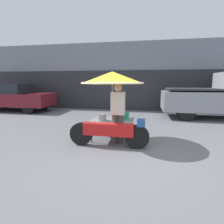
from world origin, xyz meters
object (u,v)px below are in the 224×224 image
Objects in this scene: parked_car at (14,97)px; vendor_person at (118,110)px; vendor_motorcycle_cart at (112,88)px; pickup_truck at (222,97)px.

vendor_person is at bearing -32.53° from parked_car.
pickup_truck is at bearing 41.65° from vendor_motorcycle_cart.
vendor_motorcycle_cart is at bearing -138.35° from pickup_truck.
pickup_truck is (11.20, -0.24, 0.18)m from parked_car.
vendor_motorcycle_cart is 6.00m from pickup_truck.
vendor_person is (0.20, -0.21, -0.59)m from vendor_motorcycle_cart.
vendor_person reaches higher than parked_car.
vendor_person is 5.97m from pickup_truck.
parked_car is (-6.73, 4.21, -0.71)m from vendor_motorcycle_cart.
vendor_motorcycle_cart reaches higher than parked_car.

